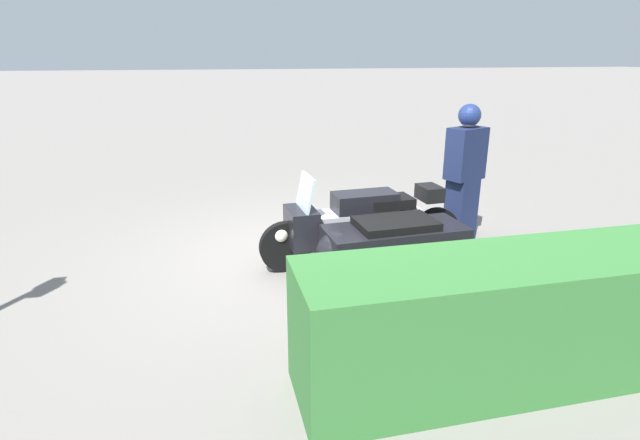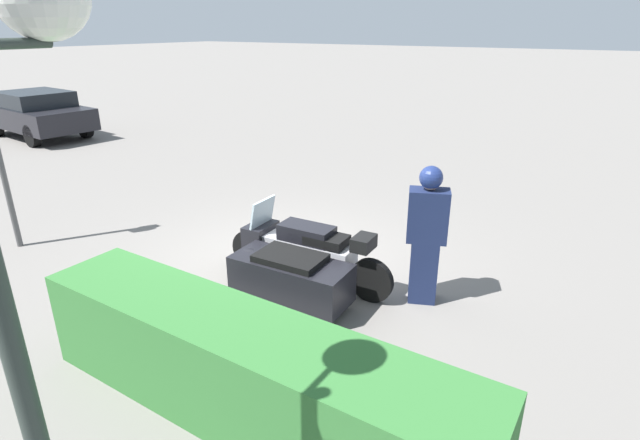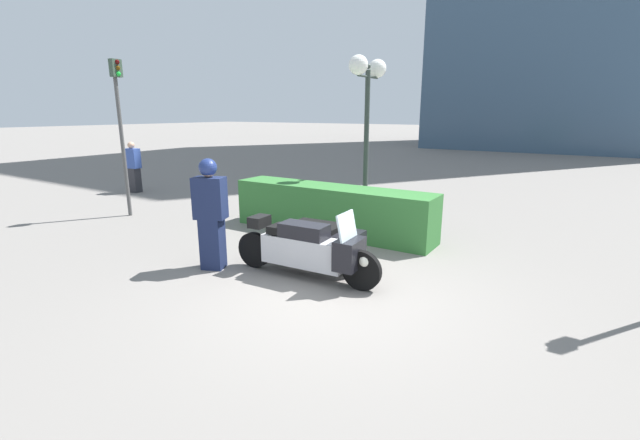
% 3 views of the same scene
% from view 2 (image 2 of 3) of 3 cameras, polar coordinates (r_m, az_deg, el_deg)
% --- Properties ---
extents(ground_plane, '(160.00, 160.00, 0.00)m').
position_cam_2_polar(ground_plane, '(7.70, -4.51, -5.01)').
color(ground_plane, slate).
extents(police_motorcycle, '(2.56, 1.20, 1.14)m').
position_cam_2_polar(police_motorcycle, '(6.68, -3.25, -5.00)').
color(police_motorcycle, black).
rests_on(police_motorcycle, ground).
extents(officer_rider, '(0.58, 0.47, 1.83)m').
position_cam_2_polar(officer_rider, '(6.46, 12.08, -1.37)').
color(officer_rider, '#192347').
rests_on(officer_rider, ground).
extents(hedge_bush_curbside, '(4.52, 0.87, 1.02)m').
position_cam_2_polar(hedge_bush_curbside, '(4.73, -8.61, -16.83)').
color(hedge_bush_curbside, '#337033').
rests_on(hedge_bush_curbside, ground).
extents(parked_car_background, '(4.22, 2.22, 1.46)m').
position_cam_2_polar(parked_car_background, '(18.73, -29.59, 10.59)').
color(parked_car_background, black).
rests_on(parked_car_background, ground).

